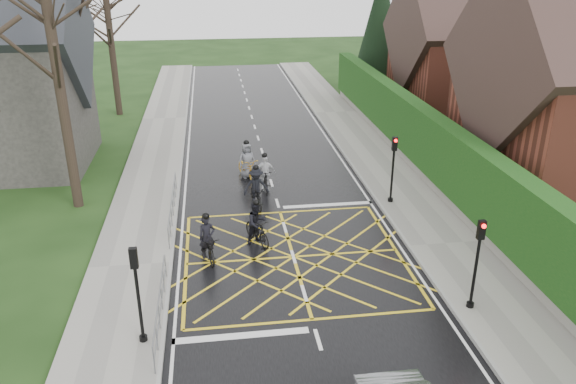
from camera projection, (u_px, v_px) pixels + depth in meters
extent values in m
plane|color=black|center=(293.00, 257.00, 21.21)|extent=(120.00, 120.00, 0.00)
cube|color=black|center=(293.00, 257.00, 21.21)|extent=(9.00, 80.00, 0.01)
cube|color=gray|center=(445.00, 245.00, 21.94)|extent=(3.00, 80.00, 0.15)
cube|color=gray|center=(131.00, 266.00, 20.42)|extent=(3.00, 80.00, 0.15)
cube|color=slate|center=(431.00, 180.00, 27.53)|extent=(0.50, 38.00, 0.70)
cube|color=#0F3A11|center=(435.00, 146.00, 26.84)|extent=(0.90, 38.00, 2.80)
cube|color=brown|center=(468.00, 74.00, 38.32)|extent=(9.00, 8.00, 6.00)
cube|color=#362420|center=(474.00, 30.00, 37.18)|extent=(9.80, 8.80, 8.80)
cylinder|color=black|center=(376.00, 86.00, 46.04)|extent=(0.50, 0.50, 1.20)
cone|color=black|center=(380.00, 30.00, 44.32)|extent=(4.60, 4.60, 10.00)
cube|color=#2D2B28|center=(2.00, 102.00, 29.07)|extent=(8.00, 7.00, 7.00)
cylinder|color=black|center=(60.00, 86.00, 23.39)|extent=(0.44, 0.44, 11.00)
cylinder|color=black|center=(73.00, 45.00, 30.36)|extent=(0.44, 0.44, 12.00)
cylinder|color=black|center=(111.00, 43.00, 38.13)|extent=(0.44, 0.44, 10.00)
cylinder|color=slate|center=(159.00, 295.00, 17.04)|extent=(0.05, 5.00, 0.05)
cylinder|color=slate|center=(161.00, 308.00, 17.22)|extent=(0.04, 5.00, 0.04)
cylinder|color=slate|center=(154.00, 363.00, 14.96)|extent=(0.04, 0.04, 1.00)
cylinder|color=slate|center=(166.00, 268.00, 19.51)|extent=(0.04, 0.04, 1.00)
cylinder|color=slate|center=(172.00, 198.00, 23.88)|extent=(0.05, 6.00, 0.05)
cylinder|color=slate|center=(173.00, 207.00, 24.05)|extent=(0.04, 6.00, 0.04)
cylinder|color=slate|center=(169.00, 241.00, 21.34)|extent=(0.04, 0.04, 1.00)
cylinder|color=slate|center=(176.00, 182.00, 26.81)|extent=(0.04, 0.04, 1.00)
cylinder|color=black|center=(392.00, 174.00, 25.10)|extent=(0.10, 0.10, 3.00)
cylinder|color=black|center=(390.00, 201.00, 25.63)|extent=(0.24, 0.24, 0.30)
cube|color=black|center=(395.00, 144.00, 24.55)|extent=(0.22, 0.16, 0.62)
sphere|color=#FF0C0C|center=(396.00, 141.00, 24.37)|extent=(0.14, 0.14, 0.14)
cylinder|color=black|center=(475.00, 270.00, 17.44)|extent=(0.10, 0.10, 3.00)
cylinder|color=black|center=(470.00, 306.00, 17.97)|extent=(0.24, 0.24, 0.30)
cube|color=black|center=(481.00, 230.00, 16.90)|extent=(0.22, 0.16, 0.62)
sphere|color=#FF0C0C|center=(484.00, 226.00, 16.72)|extent=(0.14, 0.14, 0.14)
cylinder|color=black|center=(139.00, 301.00, 15.88)|extent=(0.10, 0.10, 3.00)
cylinder|color=black|center=(144.00, 340.00, 16.40)|extent=(0.24, 0.24, 0.30)
cube|color=black|center=(134.00, 258.00, 15.33)|extent=(0.22, 0.16, 0.62)
sphere|color=#FF0C0C|center=(133.00, 250.00, 15.37)|extent=(0.14, 0.14, 0.14)
imported|color=black|center=(208.00, 247.00, 20.91)|extent=(1.11, 2.01, 1.00)
imported|color=black|center=(207.00, 237.00, 20.86)|extent=(0.70, 0.55, 1.70)
sphere|color=black|center=(206.00, 216.00, 20.52)|extent=(0.27, 0.27, 0.27)
imported|color=black|center=(257.00, 231.00, 22.01)|extent=(1.23, 1.90, 1.11)
imported|color=black|center=(257.00, 223.00, 21.98)|extent=(1.02, 0.92, 1.70)
sphere|color=black|center=(256.00, 203.00, 21.64)|extent=(0.27, 0.27, 0.27)
imported|color=black|center=(257.00, 195.00, 25.29)|extent=(0.97, 2.10, 1.06)
imported|color=black|center=(256.00, 187.00, 25.24)|extent=(1.24, 0.82, 1.80)
sphere|color=black|center=(256.00, 168.00, 24.88)|extent=(0.28, 0.28, 0.28)
imported|color=black|center=(265.00, 179.00, 27.00)|extent=(0.57, 1.89, 1.13)
imported|color=silver|center=(265.00, 173.00, 26.98)|extent=(1.02, 0.44, 1.73)
sphere|color=black|center=(264.00, 155.00, 26.63)|extent=(0.27, 0.27, 0.27)
imported|color=orange|center=(247.00, 168.00, 28.49)|extent=(1.36, 2.18, 1.08)
imported|color=slate|center=(247.00, 160.00, 28.43)|extent=(1.04, 0.85, 1.84)
sphere|color=black|center=(246.00, 143.00, 28.06)|extent=(0.29, 0.29, 0.29)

